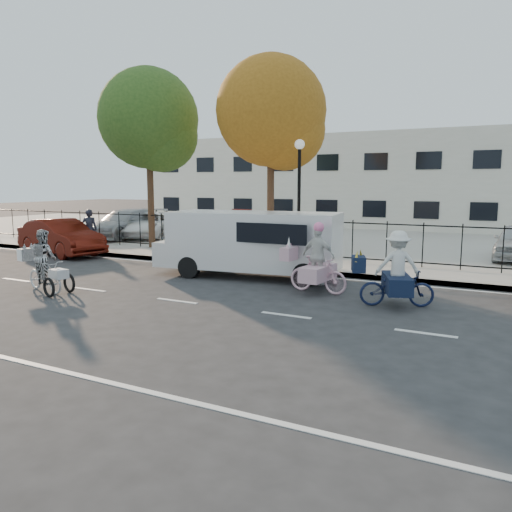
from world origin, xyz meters
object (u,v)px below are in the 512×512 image
Objects in this scene: zebra_trike at (45,268)px; lot_car_c at (280,232)px; lamppost at (299,178)px; unicorn_bike at (317,267)px; pedestrian at (90,230)px; lot_car_a at (126,224)px; white_van at (251,241)px; red_sedan at (61,237)px; lot_car_b at (149,225)px; bull_bike at (396,276)px.

lot_car_c is (2.18, 10.75, 0.12)m from zebra_trike.
lamppost is 2.25× the size of unicorn_bike.
pedestrian is at bearing -171.05° from lamppost.
lot_car_a is at bearing -108.25° from pedestrian.
lamppost is at bearing -66.02° from lot_car_c.
white_van reaches higher than lot_car_a.
lamppost is at bearing 75.36° from white_van.
pedestrian is at bearing -25.03° from red_sedan.
red_sedan is at bearing -108.90° from lot_car_b.
zebra_trike reaches higher than lot_car_c.
unicorn_bike is at bearing -30.08° from lot_car_a.
white_van reaches higher than red_sedan.
lot_car_c is at bearing 18.96° from bull_bike.
red_sedan is (-14.08, 2.53, 0.01)m from bull_bike.
zebra_trike is at bearing -139.06° from white_van.
red_sedan is at bearing 168.13° from white_van.
unicorn_bike reaches higher than pedestrian.
unicorn_bike is 11.54m from pedestrian.
lamppost reaches higher than zebra_trike.
red_sedan reaches higher than lot_car_c.
zebra_trike is at bearing 121.46° from unicorn_bike.
lamppost reaches higher than lot_car_c.
pedestrian reaches higher than lot_car_b.
pedestrian is at bearing 54.99° from bull_bike.
lot_car_a is (-1.10, 5.12, 0.14)m from red_sedan.
bull_bike is (8.86, 2.67, 0.07)m from zebra_trike.
bull_bike is 0.43× the size of lot_car_b.
lot_car_b is 1.22× the size of lot_car_c.
lot_car_b reaches higher than lot_car_c.
zebra_trike is at bearing -59.98° from lot_car_a.
zebra_trike reaches higher than red_sedan.
zebra_trike is 7.40m from unicorn_bike.
unicorn_bike is 8.74m from lot_car_c.
lot_car_a is 1.31× the size of lot_car_c.
lamppost is at bearing 147.69° from pedestrian.
lamppost reaches higher than lot_car_a.
lamppost reaches higher than white_van.
unicorn_bike is 12.03m from red_sedan.
pedestrian reaches higher than red_sedan.
pedestrian reaches higher than zebra_trike.
lot_car_b is (0.86, 0.82, -0.08)m from lot_car_a.
unicorn_bike reaches higher than lot_car_a.
red_sedan is at bearing -79.31° from lot_car_a.
unicorn_bike is 14.78m from lot_car_a.
unicorn_bike reaches higher than zebra_trike.
pedestrian is 4.59m from lot_car_a.
bull_bike is 0.53× the size of lot_car_c.
bull_bike is 5.22m from white_van.
zebra_trike is 0.99× the size of bull_bike.
unicorn_bike is 0.32× the size of white_van.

